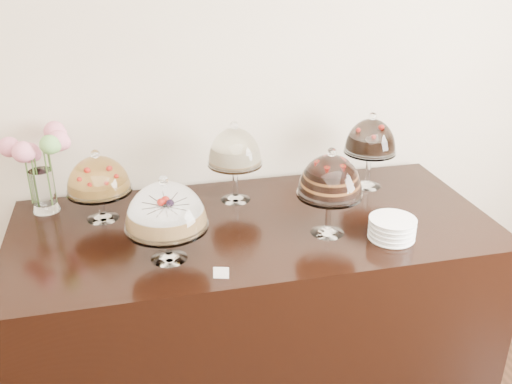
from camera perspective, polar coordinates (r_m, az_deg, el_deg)
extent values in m
cube|color=beige|center=(2.92, -4.23, 12.23)|extent=(5.00, 0.04, 3.00)
cube|color=black|center=(2.87, -0.23, -11.10)|extent=(2.20, 1.00, 0.90)
cone|color=white|center=(2.38, -8.68, -6.30)|extent=(0.15, 0.15, 0.02)
cylinder|color=white|center=(2.35, -8.79, -4.79)|extent=(0.03, 0.03, 0.12)
cylinder|color=white|center=(2.31, -8.89, -3.38)|extent=(0.34, 0.34, 0.01)
cylinder|color=tan|center=(2.30, -8.95, -2.53)|extent=(0.28, 0.28, 0.06)
sphere|color=#AF180E|center=(2.30, -7.24, -1.15)|extent=(0.02, 0.02, 0.02)
sphere|color=#AF180E|center=(2.32, -10.54, -1.16)|extent=(0.02, 0.02, 0.02)
sphere|color=#AF180E|center=(2.21, -9.29, -2.47)|extent=(0.02, 0.02, 0.02)
sphere|color=white|center=(2.23, -9.22, 1.17)|extent=(0.04, 0.04, 0.04)
cone|color=white|center=(2.56, 7.13, -3.78)|extent=(0.15, 0.15, 0.02)
cylinder|color=white|center=(2.52, 7.24, -1.94)|extent=(0.03, 0.03, 0.16)
cylinder|color=white|center=(2.49, 7.35, -0.18)|extent=(0.29, 0.29, 0.01)
cylinder|color=black|center=(2.46, 7.42, 1.07)|extent=(0.20, 0.20, 0.11)
sphere|color=#AF180E|center=(2.47, 8.51, 2.68)|extent=(0.02, 0.02, 0.02)
sphere|color=#AF180E|center=(2.48, 7.08, 2.91)|extent=(0.02, 0.02, 0.02)
sphere|color=#AF180E|center=(2.44, 6.21, 2.49)|extent=(0.02, 0.02, 0.02)
sphere|color=#AF180E|center=(2.39, 7.12, 1.98)|extent=(0.02, 0.02, 0.02)
sphere|color=#AF180E|center=(2.41, 8.57, 2.10)|extent=(0.02, 0.02, 0.02)
sphere|color=white|center=(2.41, 7.59, 3.97)|extent=(0.04, 0.04, 0.04)
cone|color=white|center=(2.85, -2.06, -0.50)|extent=(0.15, 0.15, 0.02)
cylinder|color=white|center=(2.82, -2.09, 1.24)|extent=(0.03, 0.03, 0.16)
cylinder|color=white|center=(2.78, -2.12, 2.90)|extent=(0.27, 0.27, 0.01)
cylinder|color=beige|center=(2.77, -2.13, 3.77)|extent=(0.22, 0.22, 0.08)
sphere|color=white|center=(2.72, -2.18, 6.69)|extent=(0.04, 0.04, 0.04)
cone|color=white|center=(3.06, 11.02, 0.84)|extent=(0.15, 0.15, 0.02)
cylinder|color=white|center=(3.03, 11.17, 2.48)|extent=(0.03, 0.03, 0.16)
cylinder|color=white|center=(2.99, 11.30, 4.03)|extent=(0.27, 0.27, 0.01)
cylinder|color=black|center=(2.98, 11.37, 4.82)|extent=(0.21, 0.21, 0.08)
sphere|color=#AF180E|center=(3.00, 12.30, 5.86)|extent=(0.02, 0.02, 0.02)
sphere|color=#AF180E|center=(2.98, 10.38, 5.90)|extent=(0.02, 0.02, 0.02)
sphere|color=#AF180E|center=(2.91, 11.67, 5.32)|extent=(0.02, 0.02, 0.02)
sphere|color=white|center=(2.94, 11.60, 7.42)|extent=(0.04, 0.04, 0.04)
cone|color=white|center=(2.76, -15.06, -2.31)|extent=(0.15, 0.15, 0.02)
cylinder|color=white|center=(2.73, -15.22, -1.02)|extent=(0.03, 0.03, 0.11)
cylinder|color=white|center=(2.71, -15.36, 0.17)|extent=(0.30, 0.30, 0.01)
cylinder|color=#B07D33|center=(2.70, -15.42, 0.69)|extent=(0.25, 0.25, 0.04)
sphere|color=#AF180E|center=(2.70, -14.13, 1.59)|extent=(0.02, 0.02, 0.02)
sphere|color=#AF180E|center=(2.74, -15.17, 1.85)|extent=(0.02, 0.02, 0.02)
sphere|color=#AF180E|center=(2.73, -16.52, 1.56)|extent=(0.02, 0.02, 0.02)
sphere|color=#AF180E|center=(2.67, -16.88, 0.99)|extent=(0.02, 0.02, 0.02)
sphere|color=#AF180E|center=(2.62, -15.84, 0.70)|extent=(0.02, 0.02, 0.02)
sphere|color=#AF180E|center=(2.64, -14.44, 1.01)|extent=(0.02, 0.02, 0.02)
sphere|color=white|center=(2.64, -15.79, 3.68)|extent=(0.04, 0.04, 0.04)
cylinder|color=white|center=(2.89, -20.47, 0.13)|extent=(0.11, 0.11, 0.21)
cylinder|color=#476B2D|center=(2.84, -19.74, 1.85)|extent=(0.01, 0.01, 0.31)
sphere|color=pink|center=(2.77, -19.16, 4.86)|extent=(0.10, 0.10, 0.10)
cylinder|color=#476B2D|center=(2.89, -19.89, 2.34)|extent=(0.01, 0.01, 0.32)
sphere|color=pink|center=(2.88, -19.49, 5.72)|extent=(0.10, 0.10, 0.10)
cylinder|color=#476B2D|center=(2.91, -21.00, 1.33)|extent=(0.01, 0.01, 0.23)
sphere|color=pink|center=(2.91, -21.72, 3.67)|extent=(0.10, 0.10, 0.10)
cylinder|color=#476B2D|center=(2.87, -21.85, 1.54)|extent=(0.01, 0.01, 0.29)
sphere|color=pink|center=(2.84, -23.45, 4.15)|extent=(0.10, 0.10, 0.10)
cylinder|color=#476B2D|center=(2.82, -21.25, 1.28)|extent=(0.01, 0.01, 0.29)
sphere|color=pink|center=(2.73, -22.28, 3.73)|extent=(0.10, 0.10, 0.10)
cylinder|color=#476B2D|center=(2.81, -20.12, 1.63)|extent=(0.01, 0.01, 0.32)
sphere|color=#639D4C|center=(2.71, -19.94, 4.47)|extent=(0.09, 0.09, 0.09)
cylinder|color=white|center=(2.57, 13.35, -4.45)|extent=(0.20, 0.20, 0.01)
cylinder|color=white|center=(2.57, 13.37, -4.23)|extent=(0.19, 0.19, 0.01)
cylinder|color=white|center=(2.56, 13.40, -4.01)|extent=(0.20, 0.20, 0.01)
cylinder|color=white|center=(2.56, 13.42, -3.80)|extent=(0.19, 0.19, 0.01)
cylinder|color=white|center=(2.55, 13.44, -3.58)|extent=(0.20, 0.20, 0.01)
cylinder|color=white|center=(2.55, 13.47, -3.36)|extent=(0.19, 0.19, 0.01)
cylinder|color=white|center=(2.54, 13.49, -3.14)|extent=(0.20, 0.20, 0.01)
cylinder|color=white|center=(2.54, 13.52, -2.92)|extent=(0.19, 0.19, 0.01)
cylinder|color=white|center=(2.53, 13.54, -2.70)|extent=(0.20, 0.20, 0.01)
cube|color=white|center=(2.23, -3.51, -8.07)|extent=(0.06, 0.03, 0.04)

